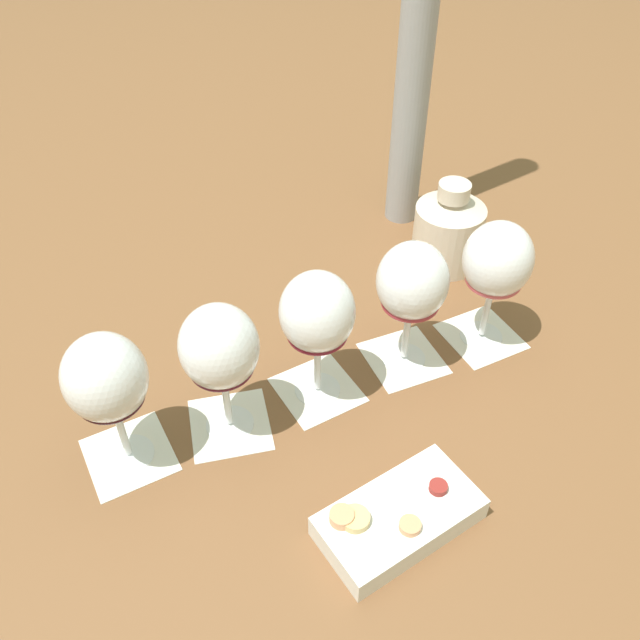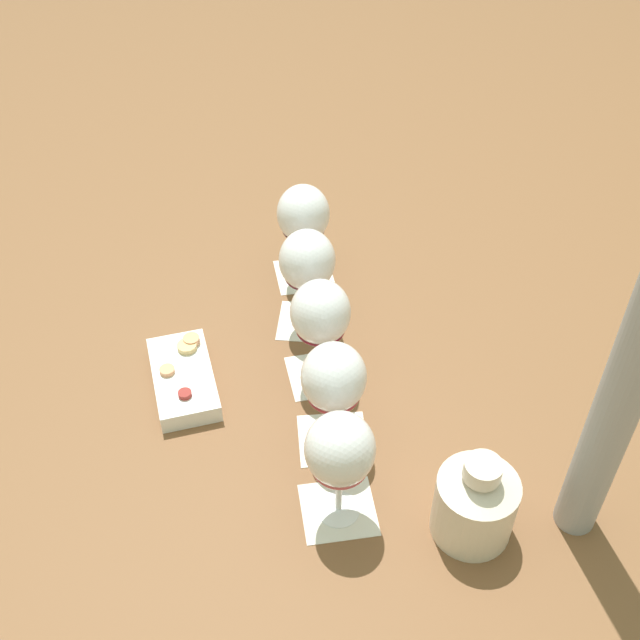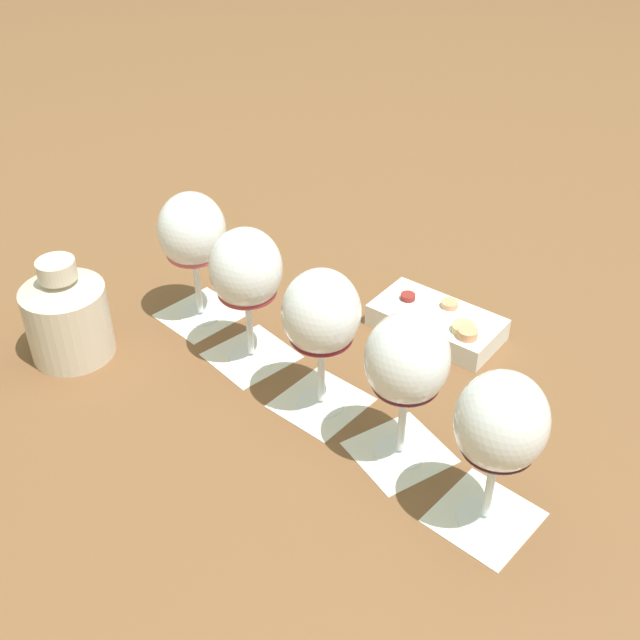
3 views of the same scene
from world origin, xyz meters
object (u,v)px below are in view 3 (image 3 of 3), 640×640
(wine_glass_0, at_px, (192,235))
(snack_dish, at_px, (437,322))
(wine_glass_2, at_px, (317,318))
(ceramic_vase, at_px, (67,314))
(wine_glass_1, at_px, (246,273))
(wine_glass_3, at_px, (407,365))
(wine_glass_4, at_px, (500,427))

(wine_glass_0, distance_m, snack_dish, 0.36)
(wine_glass_2, xyz_separation_m, ceramic_vase, (-0.16, -0.31, -0.07))
(wine_glass_1, bearing_deg, snack_dish, 92.19)
(wine_glass_0, bearing_deg, wine_glass_2, 31.63)
(wine_glass_0, relative_size, ceramic_vase, 1.32)
(wine_glass_1, relative_size, wine_glass_2, 1.00)
(wine_glass_2, height_order, snack_dish, wine_glass_2)
(wine_glass_2, distance_m, snack_dish, 0.25)
(wine_glass_0, bearing_deg, wine_glass_1, 30.01)
(wine_glass_0, bearing_deg, ceramic_vase, -71.59)
(wine_glass_2, relative_size, ceramic_vase, 1.32)
(wine_glass_2, relative_size, snack_dish, 0.98)
(wine_glass_3, xyz_separation_m, ceramic_vase, (-0.26, -0.39, -0.07))
(wine_glass_3, bearing_deg, wine_glass_4, 30.76)
(wine_glass_3, xyz_separation_m, snack_dish, (-0.22, 0.11, -0.12))
(ceramic_vase, distance_m, snack_dish, 0.50)
(wine_glass_1, relative_size, ceramic_vase, 1.32)
(wine_glass_4, bearing_deg, snack_dish, 172.30)
(wine_glass_2, relative_size, wine_glass_4, 1.00)
(wine_glass_2, bearing_deg, snack_dish, 122.23)
(wine_glass_0, xyz_separation_m, wine_glass_2, (0.22, 0.13, 0.00))
(wine_glass_1, bearing_deg, ceramic_vase, -102.07)
(wine_glass_2, distance_m, ceramic_vase, 0.35)
(wine_glass_1, xyz_separation_m, wine_glass_4, (0.32, 0.22, -0.00))
(wine_glass_4, height_order, ceramic_vase, wine_glass_4)
(wine_glass_0, bearing_deg, wine_glass_3, 34.00)
(snack_dish, bearing_deg, wine_glass_1, -87.81)
(ceramic_vase, relative_size, snack_dish, 0.74)
(snack_dish, bearing_deg, wine_glass_2, -57.77)
(wine_glass_0, distance_m, wine_glass_2, 0.26)
(wine_glass_1, relative_size, wine_glass_4, 1.00)
(wine_glass_1, xyz_separation_m, snack_dish, (-0.01, 0.26, -0.12))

